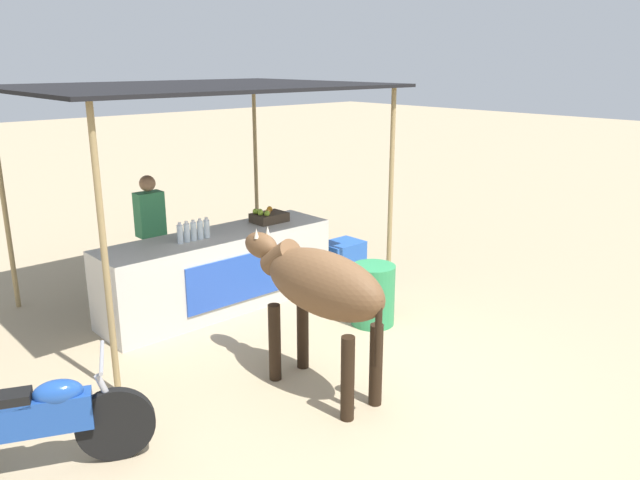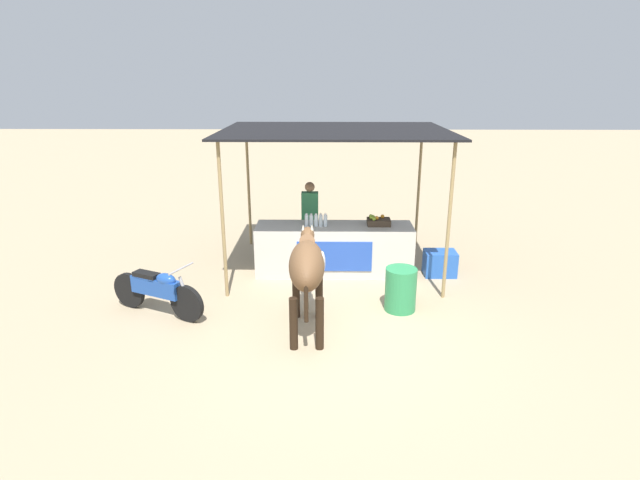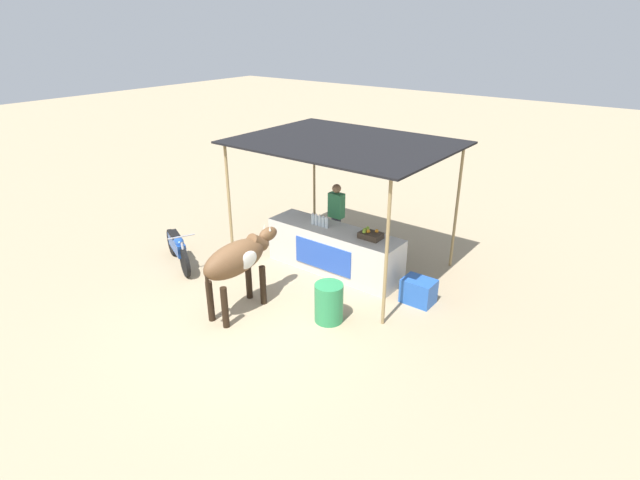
{
  "view_description": "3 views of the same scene",
  "coord_description": "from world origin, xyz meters",
  "px_view_note": "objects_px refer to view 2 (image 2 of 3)",
  "views": [
    {
      "loc": [
        -3.99,
        -4.1,
        3.01
      ],
      "look_at": [
        0.3,
        0.64,
        1.16
      ],
      "focal_mm": 35.0,
      "sensor_mm": 36.0,
      "label": 1
    },
    {
      "loc": [
        -0.15,
        -6.94,
        3.67
      ],
      "look_at": [
        -0.26,
        1.52,
        0.89
      ],
      "focal_mm": 28.0,
      "sensor_mm": 36.0,
      "label": 2
    },
    {
      "loc": [
        5.56,
        -5.57,
        4.95
      ],
      "look_at": [
        0.36,
        1.24,
        1.15
      ],
      "focal_mm": 28.0,
      "sensor_mm": 36.0,
      "label": 3
    }
  ],
  "objects_px": {
    "stall_counter": "(334,249)",
    "cooler_box": "(440,263)",
    "water_barrel": "(401,289)",
    "fruit_crate": "(378,221)",
    "motorcycle_parked": "(157,290)",
    "vendor_behind_counter": "(310,220)",
    "cow": "(307,266)"
  },
  "relations": [
    {
      "from": "stall_counter",
      "to": "water_barrel",
      "type": "xyz_separation_m",
      "value": [
        1.07,
        -1.63,
        -0.12
      ]
    },
    {
      "from": "water_barrel",
      "to": "fruit_crate",
      "type": "bearing_deg",
      "value": 97.68
    },
    {
      "from": "fruit_crate",
      "to": "motorcycle_parked",
      "type": "relative_size",
      "value": 0.26
    },
    {
      "from": "fruit_crate",
      "to": "cooler_box",
      "type": "distance_m",
      "value": 1.45
    },
    {
      "from": "stall_counter",
      "to": "cow",
      "type": "distance_m",
      "value": 2.44
    },
    {
      "from": "stall_counter",
      "to": "cooler_box",
      "type": "distance_m",
      "value": 2.06
    },
    {
      "from": "vendor_behind_counter",
      "to": "motorcycle_parked",
      "type": "bearing_deg",
      "value": -132.17
    },
    {
      "from": "cooler_box",
      "to": "fruit_crate",
      "type": "bearing_deg",
      "value": 172.76
    },
    {
      "from": "cow",
      "to": "motorcycle_parked",
      "type": "bearing_deg",
      "value": 168.56
    },
    {
      "from": "water_barrel",
      "to": "motorcycle_parked",
      "type": "distance_m",
      "value": 3.92
    },
    {
      "from": "fruit_crate",
      "to": "vendor_behind_counter",
      "type": "xyz_separation_m",
      "value": [
        -1.33,
        0.7,
        -0.18
      ]
    },
    {
      "from": "fruit_crate",
      "to": "vendor_behind_counter",
      "type": "distance_m",
      "value": 1.51
    },
    {
      "from": "stall_counter",
      "to": "motorcycle_parked",
      "type": "bearing_deg",
      "value": -147.0
    },
    {
      "from": "fruit_crate",
      "to": "water_barrel",
      "type": "relative_size",
      "value": 0.61
    },
    {
      "from": "water_barrel",
      "to": "cow",
      "type": "distance_m",
      "value": 1.79
    },
    {
      "from": "stall_counter",
      "to": "motorcycle_parked",
      "type": "height_order",
      "value": "stall_counter"
    },
    {
      "from": "stall_counter",
      "to": "cooler_box",
      "type": "xyz_separation_m",
      "value": [
        2.05,
        -0.1,
        -0.24
      ]
    },
    {
      "from": "cow",
      "to": "motorcycle_parked",
      "type": "xyz_separation_m",
      "value": [
        -2.42,
        0.49,
        -0.61
      ]
    },
    {
      "from": "motorcycle_parked",
      "to": "stall_counter",
      "type": "bearing_deg",
      "value": 33.0
    },
    {
      "from": "water_barrel",
      "to": "motorcycle_parked",
      "type": "bearing_deg",
      "value": -176.81
    },
    {
      "from": "fruit_crate",
      "to": "cow",
      "type": "distance_m",
      "value": 2.71
    },
    {
      "from": "stall_counter",
      "to": "cooler_box",
      "type": "relative_size",
      "value": 5.0
    },
    {
      "from": "water_barrel",
      "to": "cow",
      "type": "relative_size",
      "value": 0.4
    },
    {
      "from": "stall_counter",
      "to": "cooler_box",
      "type": "bearing_deg",
      "value": -2.72
    },
    {
      "from": "cow",
      "to": "fruit_crate",
      "type": "bearing_deg",
      "value": 62.13
    },
    {
      "from": "vendor_behind_counter",
      "to": "water_barrel",
      "type": "relative_size",
      "value": 2.28
    },
    {
      "from": "cooler_box",
      "to": "cow",
      "type": "height_order",
      "value": "cow"
    },
    {
      "from": "stall_counter",
      "to": "fruit_crate",
      "type": "height_order",
      "value": "fruit_crate"
    },
    {
      "from": "water_barrel",
      "to": "stall_counter",
      "type": "bearing_deg",
      "value": 123.17
    },
    {
      "from": "vendor_behind_counter",
      "to": "water_barrel",
      "type": "xyz_separation_m",
      "value": [
        1.56,
        -2.39,
        -0.49
      ]
    },
    {
      "from": "fruit_crate",
      "to": "vendor_behind_counter",
      "type": "bearing_deg",
      "value": 152.38
    },
    {
      "from": "motorcycle_parked",
      "to": "cooler_box",
      "type": "bearing_deg",
      "value": 19.71
    }
  ]
}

